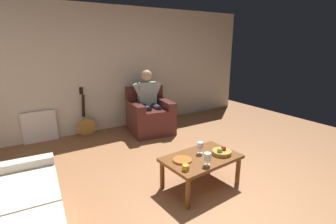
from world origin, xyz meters
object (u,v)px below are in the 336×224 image
object	(u,v)px
decorative_dish	(182,160)
candle_jar	(186,167)
guitar	(86,125)
fruit_bowl	(222,152)
wine_glass_far	(207,157)
armchair	(150,116)
wine_glass_near	(200,146)
coffee_table	(201,161)
person_seated	(149,99)

from	to	relation	value
decorative_dish	candle_jar	distance (m)	0.23
guitar	fruit_bowl	xyz separation A→B (m)	(-1.02, 2.75, 0.23)
wine_glass_far	candle_jar	world-z (taller)	wine_glass_far
armchair	wine_glass_near	bearing A→B (deg)	87.61
armchair	coffee_table	size ratio (longest dim) A/B	0.92
armchair	wine_glass_near	world-z (taller)	armchair
armchair	fruit_bowl	xyz separation A→B (m)	(0.16, 2.25, 0.11)
wine_glass_far	armchair	bearing A→B (deg)	-102.32
decorative_dish	fruit_bowl	bearing A→B (deg)	167.78
fruit_bowl	wine_glass_far	bearing A→B (deg)	20.09
person_seated	guitar	size ratio (longest dim) A/B	1.32
wine_glass_far	fruit_bowl	bearing A→B (deg)	-159.91
person_seated	decorative_dish	world-z (taller)	person_seated
person_seated	fruit_bowl	distance (m)	2.31
fruit_bowl	decorative_dish	bearing A→B (deg)	-12.22
person_seated	wine_glass_far	bearing A→B (deg)	85.77
wine_glass_near	candle_jar	world-z (taller)	wine_glass_near
wine_glass_near	wine_glass_far	xyz separation A→B (m)	(0.14, 0.30, -0.00)
coffee_table	guitar	xyz separation A→B (m)	(0.75, -2.66, -0.14)
wine_glass_near	decorative_dish	world-z (taller)	wine_glass_near
armchair	coffee_table	distance (m)	2.21
decorative_dish	armchair	bearing A→B (deg)	-108.19
candle_jar	armchair	bearing A→B (deg)	-108.90
fruit_bowl	candle_jar	size ratio (longest dim) A/B	3.09
wine_glass_far	decorative_dish	bearing A→B (deg)	-53.99
armchair	person_seated	xyz separation A→B (m)	(-0.01, -0.04, 0.36)
guitar	wine_glass_near	world-z (taller)	guitar
person_seated	coffee_table	bearing A→B (deg)	86.84
decorative_dish	wine_glass_near	bearing A→B (deg)	-171.04
wine_glass_far	decorative_dish	xyz separation A→B (m)	(0.18, -0.25, -0.09)
fruit_bowl	wine_glass_near	bearing A→B (deg)	-36.94
person_seated	wine_glass_near	distance (m)	2.16
candle_jar	fruit_bowl	bearing A→B (deg)	-172.23
guitar	person_seated	bearing A→B (deg)	158.94
wine_glass_near	wine_glass_far	world-z (taller)	same
wine_glass_far	candle_jar	size ratio (longest dim) A/B	1.94
coffee_table	candle_jar	bearing A→B (deg)	24.63
armchair	wine_glass_far	xyz separation A→B (m)	(0.52, 2.38, 0.18)
decorative_dish	candle_jar	bearing A→B (deg)	64.15
wine_glass_near	guitar	bearing A→B (deg)	-72.79
decorative_dish	wine_glass_far	bearing A→B (deg)	126.01
person_seated	candle_jar	size ratio (longest dim) A/B	15.76
wine_glass_near	decorative_dish	distance (m)	0.34
armchair	wine_glass_near	xyz separation A→B (m)	(0.38, 2.08, 0.19)
guitar	decorative_dish	xyz separation A→B (m)	(-0.48, 2.63, 0.21)
wine_glass_far	candle_jar	distance (m)	0.29
coffee_table	candle_jar	size ratio (longest dim) A/B	12.42
wine_glass_near	fruit_bowl	xyz separation A→B (m)	(-0.22, 0.17, -0.07)
guitar	fruit_bowl	world-z (taller)	guitar
armchair	decorative_dish	world-z (taller)	armchair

